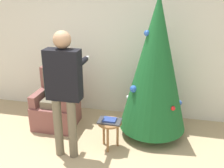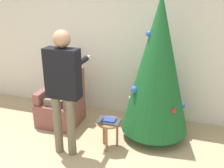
# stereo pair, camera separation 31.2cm
# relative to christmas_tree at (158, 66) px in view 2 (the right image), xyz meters

# --- Properties ---
(wall_back) EXTENTS (8.00, 0.06, 2.70)m
(wall_back) POSITION_rel_christmas_tree_xyz_m (-0.93, 0.70, 0.16)
(wall_back) COLOR silver
(wall_back) RESTS_ON ground_plane
(christmas_tree) EXTENTS (1.05, 1.05, 2.23)m
(christmas_tree) POSITION_rel_christmas_tree_xyz_m (0.00, 0.00, 0.00)
(christmas_tree) COLOR brown
(christmas_tree) RESTS_ON ground_plane
(armchair) EXTENTS (0.68, 0.65, 0.98)m
(armchair) POSITION_rel_christmas_tree_xyz_m (-1.64, -0.03, -0.85)
(armchair) COLOR brown
(armchair) RESTS_ON ground_plane
(person_seated) EXTENTS (0.36, 0.46, 1.23)m
(person_seated) POSITION_rel_christmas_tree_xyz_m (-1.64, -0.06, -0.52)
(person_seated) COLOR #6B604C
(person_seated) RESTS_ON ground_plane
(person_standing) EXTENTS (0.48, 0.57, 1.78)m
(person_standing) POSITION_rel_christmas_tree_xyz_m (-1.14, -0.80, -0.11)
(person_standing) COLOR #6B604C
(person_standing) RESTS_ON ground_plane
(side_stool) EXTENTS (0.35, 0.35, 0.44)m
(side_stool) POSITION_rel_christmas_tree_xyz_m (-0.58, -0.53, -0.83)
(side_stool) COLOR olive
(side_stool) RESTS_ON ground_plane
(laptop) EXTENTS (0.34, 0.23, 0.02)m
(laptop) POSITION_rel_christmas_tree_xyz_m (-0.58, -0.53, -0.74)
(laptop) COLOR #38383D
(laptop) RESTS_ON side_stool
(book) EXTENTS (0.19, 0.15, 0.02)m
(book) POSITION_rel_christmas_tree_xyz_m (-0.58, -0.53, -0.72)
(book) COLOR navy
(book) RESTS_ON laptop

